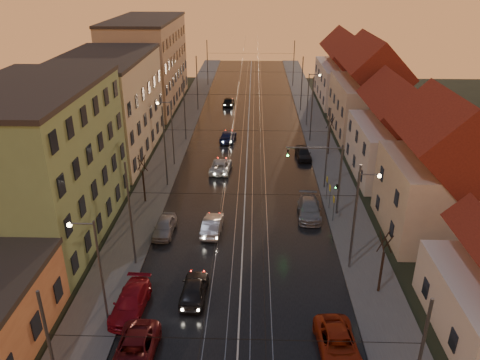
# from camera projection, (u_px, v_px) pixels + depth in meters

# --- Properties ---
(ground) EXTENTS (160.00, 160.00, 0.00)m
(ground) POSITION_uv_depth(u_px,v_px,m) (238.00, 349.00, 29.49)
(ground) COLOR black
(ground) RESTS_ON ground
(road) EXTENTS (16.00, 120.00, 0.04)m
(road) POSITION_uv_depth(u_px,v_px,m) (248.00, 138.00, 65.87)
(road) COLOR black
(road) RESTS_ON ground
(sidewalk_left) EXTENTS (4.00, 120.00, 0.15)m
(sidewalk_left) POSITION_uv_depth(u_px,v_px,m) (177.00, 137.00, 66.13)
(sidewalk_left) COLOR #4C4C4C
(sidewalk_left) RESTS_ON ground
(sidewalk_right) EXTENTS (4.00, 120.00, 0.15)m
(sidewalk_right) POSITION_uv_depth(u_px,v_px,m) (319.00, 139.00, 65.57)
(sidewalk_right) COLOR #4C4C4C
(sidewalk_right) RESTS_ON ground
(tram_rail_0) EXTENTS (0.06, 120.00, 0.03)m
(tram_rail_0) POSITION_uv_depth(u_px,v_px,m) (232.00, 138.00, 65.92)
(tram_rail_0) COLOR gray
(tram_rail_0) RESTS_ON road
(tram_rail_1) EXTENTS (0.06, 120.00, 0.03)m
(tram_rail_1) POSITION_uv_depth(u_px,v_px,m) (242.00, 138.00, 65.88)
(tram_rail_1) COLOR gray
(tram_rail_1) RESTS_ON road
(tram_rail_2) EXTENTS (0.06, 120.00, 0.03)m
(tram_rail_2) POSITION_uv_depth(u_px,v_px,m) (253.00, 138.00, 65.83)
(tram_rail_2) COLOR gray
(tram_rail_2) RESTS_ON road
(tram_rail_3) EXTENTS (0.06, 120.00, 0.03)m
(tram_rail_3) POSITION_uv_depth(u_px,v_px,m) (263.00, 138.00, 65.79)
(tram_rail_3) COLOR gray
(tram_rail_3) RESTS_ON road
(apartment_left_1) EXTENTS (10.00, 18.00, 13.00)m
(apartment_left_1) POSITION_uv_depth(u_px,v_px,m) (39.00, 166.00, 40.02)
(apartment_left_1) COLOR #72915C
(apartment_left_1) RESTS_ON ground
(apartment_left_2) EXTENTS (10.00, 20.00, 12.00)m
(apartment_left_2) POSITION_uv_depth(u_px,v_px,m) (108.00, 108.00, 58.42)
(apartment_left_2) COLOR beige
(apartment_left_2) RESTS_ON ground
(apartment_left_3) EXTENTS (10.00, 24.00, 14.00)m
(apartment_left_3) POSITION_uv_depth(u_px,v_px,m) (147.00, 64.00, 79.84)
(apartment_left_3) COLOR tan
(apartment_left_3) RESTS_ON ground
(house_right_1) EXTENTS (8.67, 10.20, 10.80)m
(house_right_1) POSITION_uv_depth(u_px,v_px,m) (440.00, 177.00, 40.40)
(house_right_1) COLOR #C3B096
(house_right_1) RESTS_ON ground
(house_right_2) EXTENTS (9.18, 12.24, 9.20)m
(house_right_2) POSITION_uv_depth(u_px,v_px,m) (397.00, 136.00, 52.56)
(house_right_2) COLOR silver
(house_right_2) RESTS_ON ground
(house_right_3) EXTENTS (9.18, 14.28, 11.50)m
(house_right_3) POSITION_uv_depth(u_px,v_px,m) (369.00, 94.00, 65.72)
(house_right_3) COLOR #C3B096
(house_right_3) RESTS_ON ground
(house_right_4) EXTENTS (9.18, 16.32, 10.00)m
(house_right_4) POSITION_uv_depth(u_px,v_px,m) (346.00, 73.00, 82.41)
(house_right_4) COLOR silver
(house_right_4) RESTS_ON ground
(catenary_pole_l_1) EXTENTS (0.16, 0.16, 9.00)m
(catenary_pole_l_1) POSITION_uv_depth(u_px,v_px,m) (131.00, 216.00, 36.06)
(catenary_pole_l_1) COLOR #595B60
(catenary_pole_l_1) RESTS_ON ground
(catenary_pole_r_1) EXTENTS (0.16, 0.16, 9.00)m
(catenary_pole_r_1) POSITION_uv_depth(u_px,v_px,m) (355.00, 219.00, 35.57)
(catenary_pole_r_1) COLOR #595B60
(catenary_pole_r_1) RESTS_ON ground
(catenary_pole_l_2) EXTENTS (0.16, 0.16, 9.00)m
(catenary_pole_l_2) POSITION_uv_depth(u_px,v_px,m) (165.00, 148.00, 49.70)
(catenary_pole_l_2) COLOR #595B60
(catenary_pole_l_2) RESTS_ON ground
(catenary_pole_r_2) EXTENTS (0.16, 0.16, 9.00)m
(catenary_pole_r_2) POSITION_uv_depth(u_px,v_px,m) (327.00, 149.00, 49.22)
(catenary_pole_r_2) COLOR #595B60
(catenary_pole_r_2) RESTS_ON ground
(catenary_pole_l_3) EXTENTS (0.16, 0.16, 9.00)m
(catenary_pole_l_3) POSITION_uv_depth(u_px,v_px,m) (185.00, 109.00, 63.34)
(catenary_pole_l_3) COLOR #595B60
(catenary_pole_l_3) RESTS_ON ground
(catenary_pole_r_3) EXTENTS (0.16, 0.16, 9.00)m
(catenary_pole_r_3) POSITION_uv_depth(u_px,v_px,m) (312.00, 110.00, 62.86)
(catenary_pole_r_3) COLOR #595B60
(catenary_pole_r_3) RESTS_ON ground
(catenary_pole_l_4) EXTENTS (0.16, 0.16, 9.00)m
(catenary_pole_l_4) POSITION_uv_depth(u_px,v_px,m) (197.00, 84.00, 76.99)
(catenary_pole_l_4) COLOR #595B60
(catenary_pole_l_4) RESTS_ON ground
(catenary_pole_r_4) EXTENTS (0.16, 0.16, 9.00)m
(catenary_pole_r_4) POSITION_uv_depth(u_px,v_px,m) (302.00, 84.00, 76.50)
(catenary_pole_r_4) COLOR #595B60
(catenary_pole_r_4) RESTS_ON ground
(catenary_pole_l_5) EXTENTS (0.16, 0.16, 9.00)m
(catenary_pole_l_5) POSITION_uv_depth(u_px,v_px,m) (207.00, 63.00, 93.36)
(catenary_pole_l_5) COLOR #595B60
(catenary_pole_l_5) RESTS_ON ground
(catenary_pole_r_5) EXTENTS (0.16, 0.16, 9.00)m
(catenary_pole_r_5) POSITION_uv_depth(u_px,v_px,m) (294.00, 64.00, 92.88)
(catenary_pole_r_5) COLOR #595B60
(catenary_pole_r_5) RESTS_ON ground
(street_lamp_0) EXTENTS (1.75, 0.32, 8.00)m
(street_lamp_0) POSITION_uv_depth(u_px,v_px,m) (95.00, 264.00, 29.54)
(street_lamp_0) COLOR #595B60
(street_lamp_0) RESTS_ON ground
(street_lamp_1) EXTENTS (1.75, 0.32, 8.00)m
(street_lamp_1) POSITION_uv_depth(u_px,v_px,m) (359.00, 209.00, 36.31)
(street_lamp_1) COLOR #595B60
(street_lamp_1) RESTS_ON ground
(street_lamp_2) EXTENTS (1.75, 0.32, 8.00)m
(street_lamp_2) POSITION_uv_depth(u_px,v_px,m) (169.00, 127.00, 55.01)
(street_lamp_2) COLOR #595B60
(street_lamp_2) RESTS_ON ground
(street_lamp_3) EXTENTS (1.75, 0.32, 8.00)m
(street_lamp_3) POSITION_uv_depth(u_px,v_px,m) (310.00, 94.00, 69.05)
(street_lamp_3) COLOR #595B60
(street_lamp_3) RESTS_ON ground
(traffic_light_mast) EXTENTS (5.30, 0.32, 7.20)m
(traffic_light_mast) POSITION_uv_depth(u_px,v_px,m) (330.00, 171.00, 43.73)
(traffic_light_mast) COLOR #595B60
(traffic_light_mast) RESTS_ON ground
(bare_tree_0) EXTENTS (1.09, 1.09, 5.11)m
(bare_tree_0) POSITION_uv_depth(u_px,v_px,m) (143.00, 180.00, 46.94)
(bare_tree_0) COLOR black
(bare_tree_0) RESTS_ON ground
(bare_tree_1) EXTENTS (1.09, 1.09, 5.11)m
(bare_tree_1) POSITION_uv_depth(u_px,v_px,m) (382.00, 264.00, 33.64)
(bare_tree_1) COLOR black
(bare_tree_1) RESTS_ON ground
(bare_tree_2) EXTENTS (1.09, 1.09, 5.11)m
(bare_tree_2) POSITION_uv_depth(u_px,v_px,m) (329.00, 136.00, 59.10)
(bare_tree_2) COLOR black
(bare_tree_2) RESTS_ON ground
(driving_car_0) EXTENTS (1.95, 4.56, 1.54)m
(driving_car_0) POSITION_uv_depth(u_px,v_px,m) (194.00, 289.00, 33.83)
(driving_car_0) COLOR black
(driving_car_0) RESTS_ON ground
(driving_car_1) EXTENTS (1.82, 4.57, 1.48)m
(driving_car_1) POSITION_uv_depth(u_px,v_px,m) (212.00, 225.00, 42.27)
(driving_car_1) COLOR #9B9BA0
(driving_car_1) RESTS_ON ground
(driving_car_2) EXTENTS (2.64, 5.04, 1.35)m
(driving_car_2) POSITION_uv_depth(u_px,v_px,m) (221.00, 166.00, 54.97)
(driving_car_2) COLOR #BBBBBB
(driving_car_2) RESTS_ON ground
(driving_car_3) EXTENTS (2.36, 4.90, 1.38)m
(driving_car_3) POSITION_uv_depth(u_px,v_px,m) (228.00, 136.00, 64.67)
(driving_car_3) COLOR #191F4B
(driving_car_3) RESTS_ON ground
(driving_car_4) EXTENTS (2.07, 4.53, 1.51)m
(driving_car_4) POSITION_uv_depth(u_px,v_px,m) (229.00, 101.00, 81.21)
(driving_car_4) COLOR black
(driving_car_4) RESTS_ON ground
(parked_left_1) EXTENTS (2.45, 5.28, 1.46)m
(parked_left_1) POSITION_uv_depth(u_px,v_px,m) (135.00, 351.00, 28.35)
(parked_left_1) COLOR #540E13
(parked_left_1) RESTS_ON ground
(parked_left_2) EXTENTS (2.34, 5.20, 1.48)m
(parked_left_2) POSITION_uv_depth(u_px,v_px,m) (130.00, 302.00, 32.51)
(parked_left_2) COLOR maroon
(parked_left_2) RESTS_ON ground
(parked_left_3) EXTENTS (1.85, 4.31, 1.45)m
(parked_left_3) POSITION_uv_depth(u_px,v_px,m) (164.00, 226.00, 42.07)
(parked_left_3) COLOR #A0A1A6
(parked_left_3) RESTS_ON ground
(parked_right_0) EXTENTS (2.65, 5.34, 1.45)m
(parked_right_0) POSITION_uv_depth(u_px,v_px,m) (338.00, 345.00, 28.86)
(parked_right_0) COLOR #9B270F
(parked_right_0) RESTS_ON ground
(parked_right_1) EXTENTS (2.38, 5.36, 1.53)m
(parked_right_1) POSITION_uv_depth(u_px,v_px,m) (309.00, 209.00, 45.05)
(parked_right_1) COLOR gray
(parked_right_1) RESTS_ON ground
(parked_right_2) EXTENTS (2.00, 4.39, 1.46)m
(parked_right_2) POSITION_uv_depth(u_px,v_px,m) (303.00, 153.00, 58.62)
(parked_right_2) COLOR black
(parked_right_2) RESTS_ON ground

